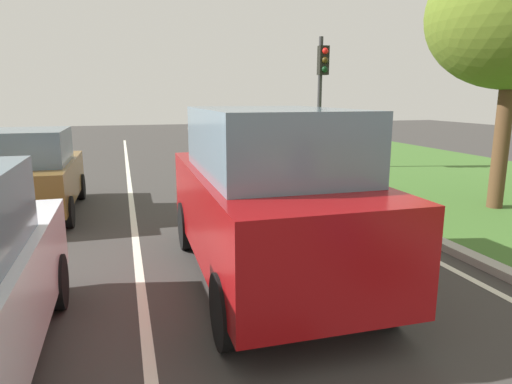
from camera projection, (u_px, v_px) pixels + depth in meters
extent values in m
plane|color=#383533|center=(163.00, 204.00, 10.36)|extent=(60.00, 60.00, 0.00)
cube|color=silver|center=(132.00, 206.00, 10.16)|extent=(0.12, 32.00, 0.01)
cube|color=silver|center=(308.00, 194.00, 11.36)|extent=(0.12, 32.00, 0.01)
cube|color=#3D6628|center=(468.00, 183.00, 12.72)|extent=(9.00, 48.00, 0.06)
cube|color=#9E9B93|center=(326.00, 191.00, 11.49)|extent=(0.24, 48.00, 0.12)
cube|color=maroon|center=(267.00, 212.00, 5.93)|extent=(1.96, 4.53, 1.10)
cube|color=slate|center=(271.00, 141.00, 5.59)|extent=(1.74, 2.72, 0.80)
cylinder|color=black|center=(187.00, 226.00, 7.26)|extent=(0.23, 0.76, 0.76)
cylinder|color=black|center=(289.00, 218.00, 7.72)|extent=(0.23, 0.76, 0.76)
cylinder|color=black|center=(227.00, 311.00, 4.38)|extent=(0.23, 0.76, 0.76)
cylinder|color=black|center=(386.00, 290.00, 4.84)|extent=(0.23, 0.76, 0.76)
cylinder|color=black|center=(55.00, 282.00, 5.19)|extent=(0.22, 0.64, 0.64)
cube|color=brown|center=(33.00, 181.00, 9.31)|extent=(1.68, 3.72, 0.80)
cube|color=slate|center=(27.00, 147.00, 8.92)|extent=(1.50, 1.92, 0.68)
cylinder|color=black|center=(10.00, 190.00, 10.37)|extent=(0.23, 0.60, 0.60)
cylinder|color=black|center=(80.00, 187.00, 10.78)|extent=(0.23, 0.60, 0.60)
cylinder|color=black|center=(67.00, 212.00, 8.41)|extent=(0.23, 0.60, 0.60)
cylinder|color=#2D2D2D|center=(319.00, 105.00, 14.87)|extent=(0.14, 0.14, 4.30)
cube|color=black|center=(323.00, 60.00, 14.39)|extent=(0.32, 0.24, 0.90)
sphere|color=red|center=(325.00, 51.00, 14.21)|extent=(0.20, 0.20, 0.20)
sphere|color=#382B0C|center=(325.00, 60.00, 14.26)|extent=(0.20, 0.20, 0.20)
sphere|color=black|center=(325.00, 69.00, 14.32)|extent=(0.20, 0.20, 0.20)
cylinder|color=#4C331E|center=(501.00, 147.00, 9.52)|extent=(0.32, 0.32, 2.72)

